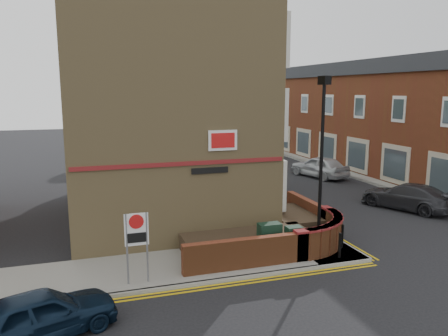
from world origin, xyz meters
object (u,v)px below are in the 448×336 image
(zone_sign, at_px, (137,235))
(navy_hatchback, at_px, (41,314))
(lamppost, at_px, (321,164))
(silver_car_near, at_px, (262,180))
(utility_cabinet_large, at_px, (269,240))

(zone_sign, xyz_separation_m, navy_hatchback, (-2.55, -2.14, -1.03))
(lamppost, relative_size, silver_car_near, 1.59)
(utility_cabinet_large, relative_size, zone_sign, 0.55)
(zone_sign, height_order, navy_hatchback, zone_sign)
(lamppost, relative_size, navy_hatchback, 1.76)
(lamppost, height_order, navy_hatchback, lamppost)
(navy_hatchback, distance_m, silver_car_near, 17.09)
(navy_hatchback, xyz_separation_m, silver_car_near, (11.15, 12.95, 0.04))
(silver_car_near, bearing_deg, navy_hatchback, -107.30)
(navy_hatchback, height_order, silver_car_near, silver_car_near)
(silver_car_near, bearing_deg, zone_sign, -105.06)
(lamppost, xyz_separation_m, zone_sign, (-6.60, -0.70, -1.70))
(zone_sign, xyz_separation_m, silver_car_near, (8.60, 10.81, -0.99))
(navy_hatchback, relative_size, silver_car_near, 0.90)
(zone_sign, bearing_deg, navy_hatchback, -140.07)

